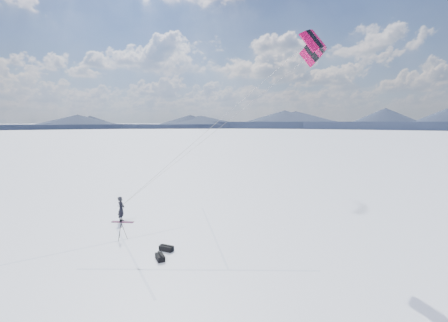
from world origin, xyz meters
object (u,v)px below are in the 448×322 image
at_px(snowboard, 123,222).
at_px(gear_bag_a, 166,248).
at_px(gear_bag_b, 160,257).
at_px(snowkiter, 122,221).
at_px(tripod, 121,227).

bearing_deg(snowboard, gear_bag_a, -45.92).
xyz_separation_m(gear_bag_a, gear_bag_b, (0.32, -1.19, -0.00)).
bearing_deg(snowboard, snowkiter, 131.92).
bearing_deg(snowkiter, gear_bag_b, -145.51).
distance_m(snowkiter, tripod, 4.00).
distance_m(tripod, gear_bag_b, 4.30).
relative_size(snowboard, gear_bag_a, 2.00).
bearing_deg(gear_bag_a, snowboard, 152.59).
height_order(snowkiter, gear_bag_a, snowkiter).
xyz_separation_m(snowkiter, gear_bag_a, (5.96, -3.65, 0.16)).
bearing_deg(tripod, gear_bag_a, -42.38).
height_order(tripod, gear_bag_b, tripod).
xyz_separation_m(snowkiter, snowboard, (0.20, -0.13, 0.02)).
bearing_deg(gear_bag_a, gear_bag_b, -70.94).
distance_m(tripod, gear_bag_a, 3.65).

